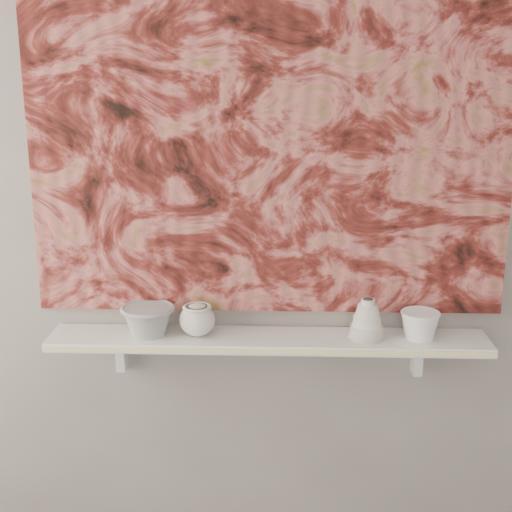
{
  "coord_description": "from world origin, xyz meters",
  "views": [
    {
      "loc": [
        0.04,
        -0.62,
        1.78
      ],
      "look_at": [
        -0.04,
        1.49,
        1.2
      ],
      "focal_mm": 50.0,
      "sensor_mm": 36.0,
      "label": 1
    }
  ],
  "objects_px": {
    "shelf": "(268,340)",
    "cup_cream": "(197,320)",
    "painting": "(269,141)",
    "bell_vessel": "(367,318)",
    "bowl_grey": "(148,320)",
    "bowl_white": "(420,325)"
  },
  "relations": [
    {
      "from": "bowl_grey",
      "to": "bell_vessel",
      "type": "distance_m",
      "value": 0.7
    },
    {
      "from": "bowl_grey",
      "to": "bell_vessel",
      "type": "bearing_deg",
      "value": 0.0
    },
    {
      "from": "shelf",
      "to": "bowl_white",
      "type": "relative_size",
      "value": 11.3
    },
    {
      "from": "bell_vessel",
      "to": "bowl_white",
      "type": "xyz_separation_m",
      "value": [
        0.17,
        0.0,
        -0.02
      ]
    },
    {
      "from": "bell_vessel",
      "to": "cup_cream",
      "type": "bearing_deg",
      "value": 180.0
    },
    {
      "from": "shelf",
      "to": "bell_vessel",
      "type": "height_order",
      "value": "bell_vessel"
    },
    {
      "from": "painting",
      "to": "bell_vessel",
      "type": "height_order",
      "value": "painting"
    },
    {
      "from": "bell_vessel",
      "to": "bowl_white",
      "type": "distance_m",
      "value": 0.17
    },
    {
      "from": "shelf",
      "to": "bowl_white",
      "type": "height_order",
      "value": "bowl_white"
    },
    {
      "from": "painting",
      "to": "bowl_grey",
      "type": "bearing_deg",
      "value": -168.16
    },
    {
      "from": "painting",
      "to": "bowl_grey",
      "type": "distance_m",
      "value": 0.68
    },
    {
      "from": "bowl_white",
      "to": "cup_cream",
      "type": "bearing_deg",
      "value": 180.0
    },
    {
      "from": "shelf",
      "to": "bowl_grey",
      "type": "bearing_deg",
      "value": 180.0
    },
    {
      "from": "shelf",
      "to": "bell_vessel",
      "type": "bearing_deg",
      "value": 0.0
    },
    {
      "from": "shelf",
      "to": "cup_cream",
      "type": "relative_size",
      "value": 12.24
    },
    {
      "from": "painting",
      "to": "cup_cream",
      "type": "relative_size",
      "value": 13.11
    },
    {
      "from": "painting",
      "to": "cup_cream",
      "type": "xyz_separation_m",
      "value": [
        -0.23,
        -0.08,
        -0.56
      ]
    },
    {
      "from": "bell_vessel",
      "to": "shelf",
      "type": "bearing_deg",
      "value": 180.0
    },
    {
      "from": "painting",
      "to": "bowl_white",
      "type": "xyz_separation_m",
      "value": [
        0.48,
        -0.08,
        -0.57
      ]
    },
    {
      "from": "shelf",
      "to": "cup_cream",
      "type": "xyz_separation_m",
      "value": [
        -0.23,
        0.0,
        0.07
      ]
    },
    {
      "from": "bell_vessel",
      "to": "bowl_white",
      "type": "height_order",
      "value": "bell_vessel"
    },
    {
      "from": "bowl_grey",
      "to": "bowl_white",
      "type": "height_order",
      "value": "bowl_grey"
    }
  ]
}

